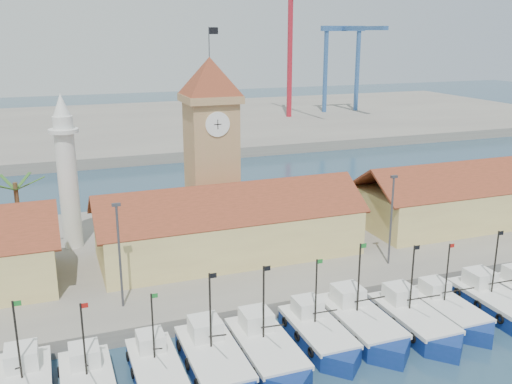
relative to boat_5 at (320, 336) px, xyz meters
name	(u,v)px	position (x,y,z in m)	size (l,w,h in m)	color
ground	(314,369)	(-1.88, -2.93, -0.75)	(400.00, 400.00, 0.00)	#1C344B
quay	(218,247)	(-1.88, 21.07, 0.00)	(140.00, 32.00, 1.50)	gray
terminal	(117,127)	(-1.88, 107.07, 0.25)	(240.00, 80.00, 2.00)	gray
boat_2	(157,373)	(-12.89, -0.44, -0.05)	(3.26, 8.93, 6.76)	navy
boat_3	(215,364)	(-8.81, -0.92, 0.06)	(3.78, 10.37, 7.84)	navy
boat_4	(268,353)	(-4.76, -1.00, 0.06)	(3.77, 10.33, 7.81)	navy
boat_5	(320,336)	(0.00, 0.00, 0.00)	(3.50, 9.58, 7.25)	navy
boat_6	(363,325)	(3.94, 0.16, 0.07)	(3.84, 10.53, 7.97)	navy
boat_7	(415,322)	(8.29, -0.86, 0.03)	(3.66, 10.02, 7.58)	navy
boat_8	(450,313)	(12.13, -0.38, -0.02)	(3.39, 9.28, 7.02)	navy
boat_9	(498,305)	(16.87, -0.84, 0.05)	(3.73, 10.21, 7.73)	navy
hall_center	(229,231)	(-1.88, 17.07, 3.24)	(27.04, 10.13, 7.61)	#E3D17C
hall_right	(479,200)	(30.12, 17.07, 3.24)	(31.20, 10.13, 7.61)	#E3D17C
clock_tower	(211,144)	(-1.88, 23.07, 11.21)	(5.80, 5.80, 22.70)	tan
minaret	(67,172)	(-16.88, 25.07, 8.98)	(3.00, 3.00, 16.30)	silver
palm_tree	(19,214)	(-21.88, 23.07, 5.50)	(5.60, 5.03, 8.39)	brown
lamp_posts	(262,232)	(-1.38, 9.07, 5.73)	(80.70, 0.25, 9.03)	#3F3F44
crane_red_right	(293,28)	(42.18, 100.09, 23.68)	(1.00, 35.99, 39.95)	#B61C2A
gantry	(349,46)	(60.12, 103.72, 19.29)	(13.00, 22.00, 23.20)	#335E9C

